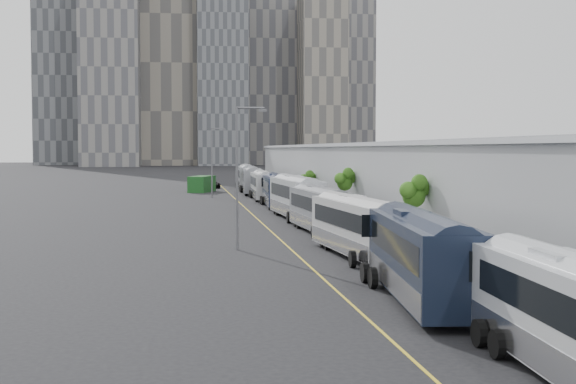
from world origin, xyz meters
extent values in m
cube|color=gray|center=(9.00, 55.00, 0.06)|extent=(10.00, 170.00, 0.12)
cube|color=gold|center=(-1.50, 55.00, 0.01)|extent=(0.12, 160.00, 0.02)
cube|color=gray|center=(13.00, 55.00, 3.40)|extent=(12.00, 160.00, 6.80)
cube|color=gray|center=(13.00, 55.00, 5.85)|extent=(12.45, 160.40, 2.57)
cube|color=gray|center=(7.10, 55.00, 7.00)|extent=(0.30, 160.00, 0.40)
cube|color=slate|center=(-35.00, 300.00, 47.50)|extent=(22.00, 22.00, 95.00)
cube|color=gray|center=(-12.00, 320.00, 60.00)|extent=(26.00, 24.00, 120.00)
cube|color=slate|center=(8.00, 310.00, 40.00)|extent=(20.00, 20.00, 80.00)
cube|color=slate|center=(28.00, 330.00, 52.50)|extent=(24.00, 24.00, 105.00)
cube|color=gray|center=(48.00, 305.00, 35.00)|extent=(18.00, 18.00, 70.00)
cube|color=slate|center=(-55.00, 340.00, 55.00)|extent=(28.00, 26.00, 110.00)
cube|color=slate|center=(65.00, 340.00, 45.00)|extent=(22.00, 22.00, 90.00)
cube|color=#B6BAC1|center=(2.40, 8.50, 3.46)|extent=(1.33, 2.14, 0.28)
cube|color=black|center=(1.65, 19.87, 1.96)|extent=(3.87, 13.41, 3.20)
cube|color=black|center=(1.65, 19.66, 2.53)|extent=(3.78, 11.83, 1.09)
cube|color=silver|center=(1.65, 19.87, 0.93)|extent=(3.89, 13.15, 1.02)
cube|color=black|center=(1.65, 21.39, 3.71)|extent=(1.53, 2.35, 0.31)
cube|color=silver|center=(2.05, 34.42, 1.87)|extent=(3.54, 12.80, 3.06)
cube|color=black|center=(2.05, 34.22, 2.42)|extent=(3.47, 11.29, 1.04)
cube|color=silver|center=(2.05, 34.42, 0.89)|extent=(3.56, 12.55, 0.98)
cube|color=silver|center=(2.05, 35.88, 3.55)|extent=(1.43, 2.23, 0.29)
cube|color=slate|center=(2.26, 48.88, 1.84)|extent=(3.17, 12.52, 3.01)
cube|color=black|center=(2.26, 48.69, 2.38)|extent=(3.15, 11.04, 1.02)
cube|color=silver|center=(2.26, 48.88, 0.87)|extent=(3.20, 12.28, 0.96)
cube|color=slate|center=(2.26, 50.31, 3.48)|extent=(1.36, 2.16, 0.29)
cube|color=#B7BAC2|center=(2.23, 61.72, 2.05)|extent=(3.49, 13.96, 3.35)
cube|color=black|center=(2.23, 61.51, 2.65)|extent=(3.46, 12.31, 1.14)
cube|color=silver|center=(2.23, 61.72, 0.98)|extent=(3.51, 13.69, 1.07)
cube|color=#B7BAC2|center=(2.23, 63.32, 3.88)|extent=(1.50, 2.41, 0.32)
cube|color=#171D34|center=(2.20, 77.20, 1.89)|extent=(3.19, 12.88, 3.09)
cube|color=black|center=(2.20, 77.00, 2.45)|extent=(3.17, 11.35, 1.05)
cube|color=silver|center=(2.20, 77.20, 0.90)|extent=(3.21, 12.62, 0.99)
cube|color=#171D34|center=(2.20, 78.67, 3.58)|extent=(1.38, 2.22, 0.29)
cube|color=silver|center=(1.98, 90.39, 1.90)|extent=(2.94, 12.87, 3.10)
cube|color=black|center=(1.98, 90.20, 2.45)|extent=(2.95, 11.34, 1.05)
cube|color=silver|center=(1.98, 90.39, 0.90)|extent=(2.97, 12.61, 0.99)
cube|color=silver|center=(1.98, 91.87, 3.59)|extent=(1.34, 2.20, 0.30)
cube|color=gray|center=(1.83, 104.35, 2.01)|extent=(3.59, 13.69, 3.28)
cube|color=black|center=(1.83, 104.14, 2.60)|extent=(3.55, 12.08, 1.12)
cube|color=silver|center=(1.83, 104.35, 0.96)|extent=(3.62, 13.43, 1.05)
cube|color=gray|center=(1.83, 105.91, 3.80)|extent=(1.50, 2.38, 0.31)
cube|color=#909398|center=(2.04, 116.44, 2.06)|extent=(3.41, 14.04, 3.37)
cube|color=black|center=(2.04, 116.23, 2.67)|extent=(3.40, 12.37, 1.15)
cube|color=silver|center=(2.04, 116.44, 0.98)|extent=(3.44, 13.76, 1.08)
cube|color=#909398|center=(2.04, 118.05, 3.91)|extent=(1.50, 2.42, 0.32)
cylinder|color=black|center=(6.06, 35.83, 1.97)|extent=(0.18, 0.18, 3.94)
sphere|color=#235012|center=(6.06, 35.83, 3.83)|extent=(1.48, 1.48, 1.48)
cylinder|color=black|center=(6.08, 57.61, 1.93)|extent=(0.18, 0.18, 3.87)
sphere|color=#235012|center=(6.08, 57.61, 3.76)|extent=(1.44, 1.44, 1.44)
cylinder|color=black|center=(6.04, 78.98, 1.49)|extent=(0.18, 0.18, 2.97)
sphere|color=#235012|center=(6.04, 78.98, 2.95)|extent=(1.53, 1.53, 1.53)
cylinder|color=#59595E|center=(-5.02, 38.60, 4.69)|extent=(0.18, 0.18, 9.38)
cylinder|color=#59595E|center=(-4.12, 38.60, 9.28)|extent=(1.80, 0.14, 0.14)
cube|color=#59595E|center=(-3.32, 38.60, 9.13)|extent=(0.50, 0.22, 0.18)
cylinder|color=#59595E|center=(-4.43, 96.13, 4.75)|extent=(0.18, 0.18, 9.50)
cylinder|color=#59595E|center=(-3.53, 96.13, 9.40)|extent=(1.80, 0.14, 0.14)
cube|color=#59595E|center=(-2.73, 96.13, 9.25)|extent=(0.50, 0.22, 0.18)
cube|color=#144418|center=(-5.43, 110.27, 1.23)|extent=(4.53, 6.93, 2.47)
imported|color=black|center=(-3.48, 122.18, 0.71)|extent=(3.00, 5.35, 1.41)
camera|label=1|loc=(-8.66, -13.55, 6.60)|focal=50.00mm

